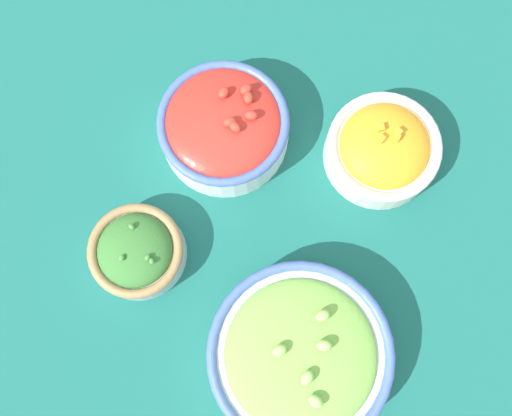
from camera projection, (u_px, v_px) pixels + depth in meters
ground_plane at (256, 213)px, 0.73m from camera, size 3.00×3.00×0.00m
bowl_cherry_tomatoes at (224, 127)px, 0.72m from camera, size 0.17×0.17×0.08m
bowl_lettuce at (300, 355)px, 0.66m from camera, size 0.22×0.22×0.08m
bowl_squash at (383, 149)px, 0.72m from camera, size 0.14×0.14×0.08m
bowl_broccoli at (137, 251)px, 0.70m from camera, size 0.12×0.12×0.06m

